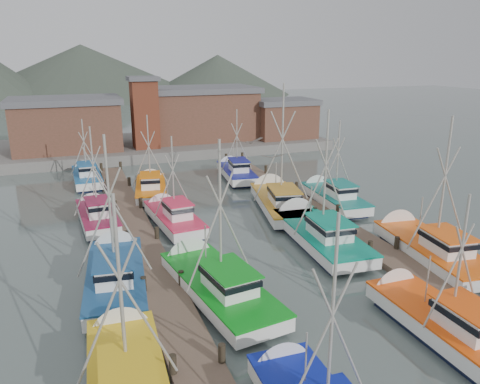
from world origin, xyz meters
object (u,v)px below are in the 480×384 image
object	(u,v)px
boat_1	(439,320)
boat_12	(151,188)
boat_4	(215,283)
boat_8	(172,217)
lookout_tower	(145,112)

from	to	relation	value
boat_1	boat_12	distance (m)	27.90
boat_4	boat_8	distance (m)	11.18
boat_12	boat_1	bearing A→B (deg)	-62.72
lookout_tower	boat_12	size ratio (longest dim) A/B	0.99
lookout_tower	boat_8	size ratio (longest dim) A/B	1.01
lookout_tower	boat_8	xyz separation A→B (m)	(-2.27, -24.81, -4.87)
boat_1	boat_12	size ratio (longest dim) A/B	1.04
boat_1	boat_4	bearing A→B (deg)	140.70
lookout_tower	boat_12	distance (m)	17.24
boat_8	boat_12	xyz separation A→B (m)	(-0.10, 8.45, 0.00)
boat_4	boat_12	xyz separation A→B (m)	(0.06, 19.63, -0.00)
boat_1	lookout_tower	bearing A→B (deg)	98.01
boat_4	boat_12	distance (m)	19.63
boat_1	boat_12	xyz separation A→B (m)	(-8.46, 26.59, 0.00)
boat_8	boat_1	bearing A→B (deg)	-70.53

